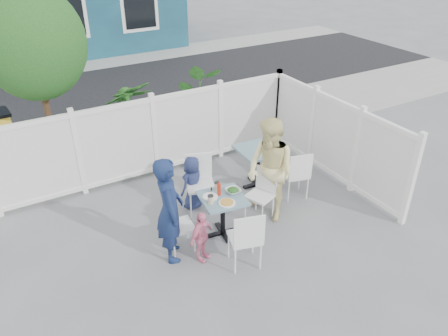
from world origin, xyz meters
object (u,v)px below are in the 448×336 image
chair_left (175,223)px  man (170,210)px  toddler (201,237)px  chair_back (200,179)px  spare_table (258,157)px  chair_near (247,236)px  woman (270,170)px  boy (193,183)px  chair_right (262,190)px  main_table (223,206)px

chair_left → man: (-0.11, -0.09, 0.33)m
chair_left → man: bearing=-44.0°
toddler → chair_back: bearing=37.2°
chair_left → spare_table: bearing=120.9°
chair_near → woman: woman is taller
man → chair_left: bearing=-34.1°
man → boy: man is taller
boy → toddler: (-0.50, -1.29, -0.08)m
chair_right → woman: bearing=-135.0°
chair_left → chair_back: 1.18m
spare_table → chair_back: (-1.27, -0.11, -0.02)m
spare_table → chair_right: (-0.48, -0.85, -0.09)m
chair_left → woman: woman is taller
chair_right → chair_near: chair_near is taller
main_table → spare_table: spare_table is taller
spare_table → toddler: size_ratio=0.93×
chair_left → chair_near: chair_near is taller
woman → boy: size_ratio=1.79×
spare_table → boy: size_ratio=0.79×
woman → boy: woman is taller
main_table → chair_left: 0.81m
chair_right → boy: (-0.89, 0.82, -0.02)m
main_table → chair_near: chair_near is taller
main_table → toddler: size_ratio=0.90×
main_table → chair_left: (-0.81, 0.02, -0.04)m
main_table → woman: bearing=3.7°
chair_back → toddler: 1.37m
toddler → spare_table: bearing=8.8°
chair_left → chair_right: (1.63, 0.08, 0.01)m
man → toddler: man is taller
boy → chair_right: bearing=114.5°
spare_table → chair_near: size_ratio=0.80×
spare_table → chair_left: (-2.11, -0.93, -0.10)m
chair_right → boy: 1.21m
main_table → man: man is taller
man → woman: size_ratio=0.94×
chair_back → man: (-0.95, -0.91, 0.24)m
chair_back → chair_near: chair_back is taller
chair_back → chair_near: size_ratio=1.04×
chair_right → chair_near: 1.32m
chair_left → chair_near: size_ratio=0.90×
woman → toddler: (-1.50, -0.43, -0.47)m
chair_right → toddler: chair_right is taller
chair_right → toddler: size_ratio=1.05×
boy → main_table: bearing=71.2°
man → boy: bearing=-23.6°
boy → toddler: size_ratio=1.18×
main_table → chair_right: bearing=7.2°
man → boy: size_ratio=1.69×
chair_right → boy: size_ratio=0.89×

